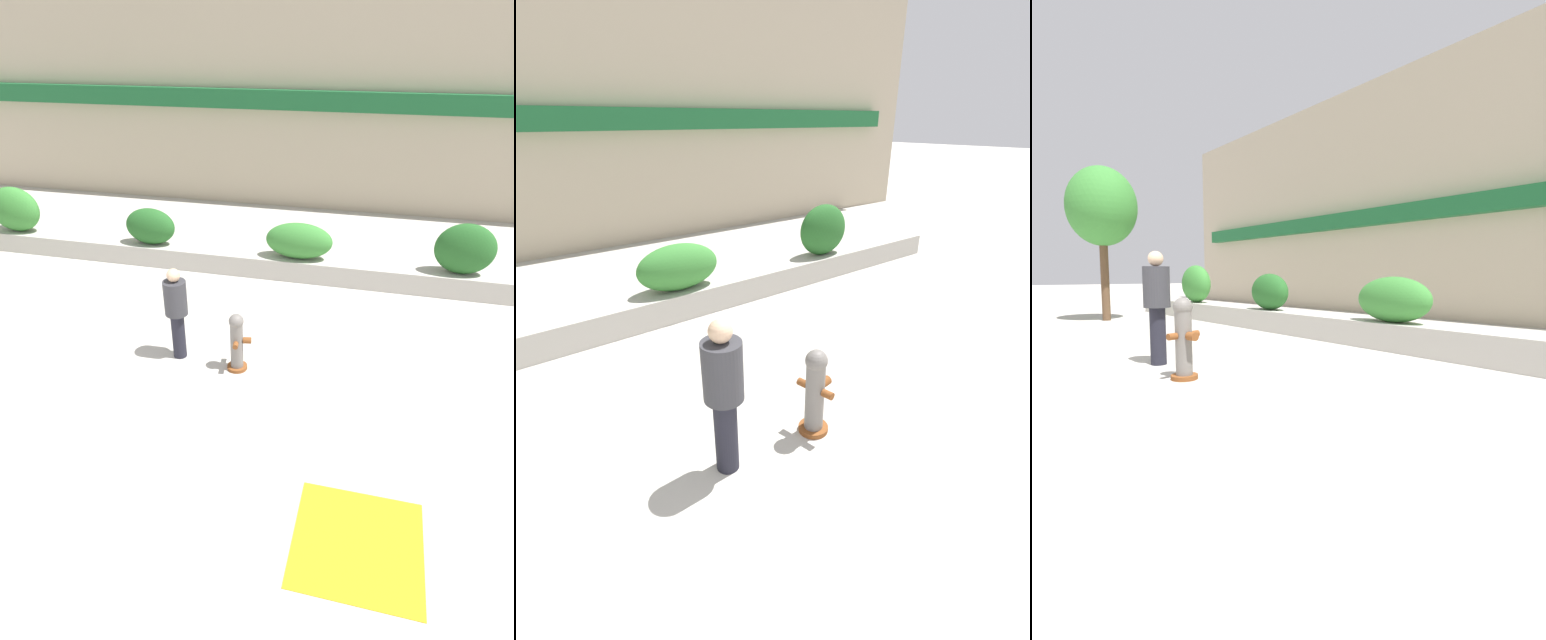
{
  "view_description": "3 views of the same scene",
  "coord_description": "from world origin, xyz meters",
  "views": [
    {
      "loc": [
        3.76,
        -4.9,
        5.12
      ],
      "look_at": [
        1.75,
        3.03,
        0.41
      ],
      "focal_mm": 28.0,
      "sensor_mm": 36.0,
      "label": 1
    },
    {
      "loc": [
        -1.21,
        -0.91,
        3.36
      ],
      "look_at": [
        2.06,
        3.27,
        0.86
      ],
      "focal_mm": 24.0,
      "sensor_mm": 36.0,
      "label": 2
    },
    {
      "loc": [
        6.79,
        -0.52,
        1.37
      ],
      "look_at": [
        2.32,
        3.23,
        0.76
      ],
      "focal_mm": 24.0,
      "sensor_mm": 36.0,
      "label": 3
    }
  ],
  "objects": [
    {
      "name": "planter_wall_low",
      "position": [
        0.0,
        6.0,
        0.25
      ],
      "size": [
        18.0,
        0.7,
        0.5
      ],
      "primitive_type": "cube",
      "color": "#B7B2A8",
      "rests_on": "ground"
    },
    {
      "name": "hedge_bush_3",
      "position": [
        5.66,
        6.0,
        1.07
      ],
      "size": [
        1.29,
        0.6,
        1.14
      ],
      "primitive_type": "ellipsoid",
      "color": "#235B23",
      "rests_on": "planter_wall_low"
    },
    {
      "name": "ground_plane",
      "position": [
        0.0,
        0.0,
        0.0
      ],
      "size": [
        120.0,
        120.0,
        0.0
      ],
      "primitive_type": "plane",
      "color": "#B2ADA3"
    },
    {
      "name": "tactile_warning_pad",
      "position": [
        3.98,
        -1.03,
        0.01
      ],
      "size": [
        1.48,
        1.48,
        0.01
      ],
      "primitive_type": "cube",
      "color": "gold",
      "rests_on": "ground"
    },
    {
      "name": "building_facade",
      "position": [
        0.0,
        11.98,
        3.99
      ],
      "size": [
        30.0,
        1.36,
        8.0
      ],
      "color": "tan",
      "rests_on": "ground"
    },
    {
      "name": "hedge_bush_1",
      "position": [
        -1.74,
        6.0,
        0.95
      ],
      "size": [
        1.28,
        0.63,
        0.91
      ],
      "primitive_type": "ellipsoid",
      "color": "#235B23",
      "rests_on": "planter_wall_low"
    },
    {
      "name": "hedge_bush_2",
      "position": [
        2.01,
        6.0,
        0.92
      ],
      "size": [
        1.57,
        0.7,
        0.84
      ],
      "primitive_type": "ellipsoid",
      "color": "#387F33",
      "rests_on": "planter_wall_low"
    },
    {
      "name": "pedestrian",
      "position": [
        0.54,
        2.11,
        0.99
      ],
      "size": [
        0.43,
        0.43,
        1.73
      ],
      "color": "black",
      "rests_on": "ground"
    },
    {
      "name": "fire_hydrant",
      "position": [
        1.66,
        1.98,
        0.55
      ],
      "size": [
        0.46,
        0.48,
        1.08
      ],
      "color": "brown",
      "rests_on": "ground"
    },
    {
      "name": "hedge_bush_0",
      "position": [
        -5.6,
        6.0,
        1.09
      ],
      "size": [
        1.42,
        0.7,
        1.18
      ],
      "primitive_type": "ellipsoid",
      "color": "#387F33",
      "rests_on": "planter_wall_low"
    }
  ]
}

